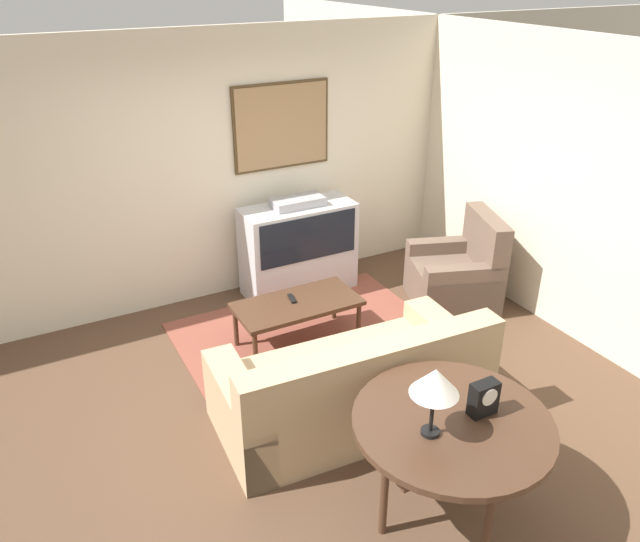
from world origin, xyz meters
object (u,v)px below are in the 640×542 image
(tv, at_px, (298,248))
(couch, at_px, (353,387))
(armchair, at_px, (457,276))
(mantel_clock, at_px, (484,398))
(console_table, at_px, (452,428))
(table_lamp, at_px, (435,383))
(coffee_table, at_px, (297,306))

(tv, relative_size, couch, 0.57)
(armchair, bearing_deg, mantel_clock, -17.17)
(tv, bearing_deg, armchair, -37.32)
(console_table, bearing_deg, mantel_clock, -8.35)
(couch, distance_m, armchair, 2.19)
(armchair, bearing_deg, couch, -40.14)
(table_lamp, height_order, mantel_clock, table_lamp)
(table_lamp, relative_size, mantel_clock, 2.05)
(tv, distance_m, couch, 2.19)
(couch, xyz_separation_m, coffee_table, (0.09, 1.15, 0.10))
(couch, relative_size, table_lamp, 4.62)
(coffee_table, height_order, console_table, console_table)
(tv, height_order, mantel_clock, tv)
(couch, height_order, console_table, couch)
(coffee_table, xyz_separation_m, mantel_clock, (0.14, -2.26, 0.48))
(console_table, bearing_deg, armchair, 49.49)
(tv, xyz_separation_m, couch, (-0.57, -2.10, -0.20))
(armchair, distance_m, mantel_clock, 2.82)
(tv, bearing_deg, mantel_clock, -96.12)
(tv, relative_size, table_lamp, 2.62)
(coffee_table, bearing_deg, tv, 63.00)
(console_table, xyz_separation_m, mantel_clock, (0.19, -0.03, 0.17))
(console_table, distance_m, table_lamp, 0.47)
(couch, bearing_deg, coffee_table, -91.31)
(coffee_table, relative_size, mantel_clock, 5.14)
(table_lamp, bearing_deg, mantel_clock, -0.15)
(console_table, xyz_separation_m, table_lamp, (-0.20, -0.03, 0.42))
(couch, relative_size, mantel_clock, 9.46)
(tv, height_order, console_table, tv)
(coffee_table, relative_size, console_table, 0.93)
(armchair, relative_size, mantel_clock, 4.71)
(couch, relative_size, armchair, 2.01)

